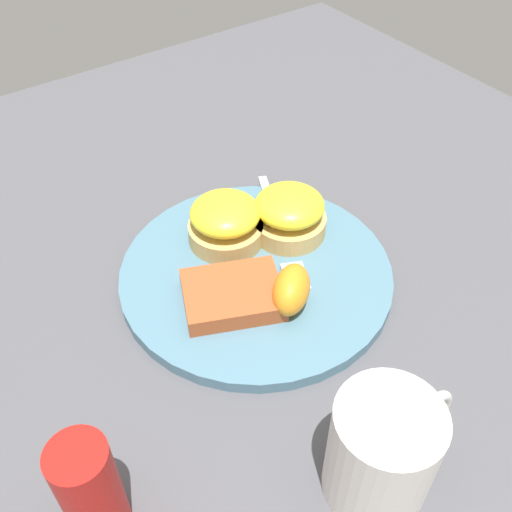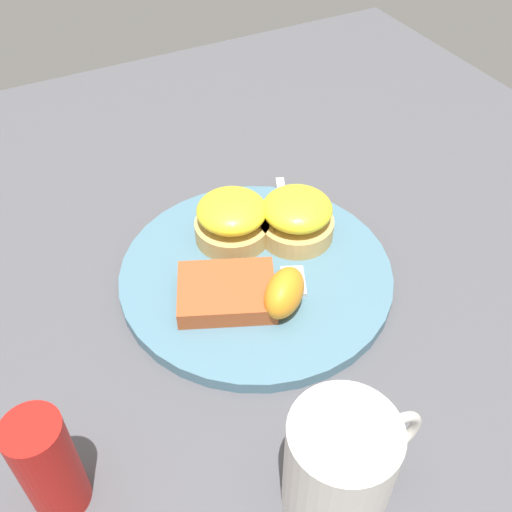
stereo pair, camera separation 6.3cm
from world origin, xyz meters
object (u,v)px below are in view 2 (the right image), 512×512
(cup, at_px, (341,465))
(condiment_bottle, at_px, (48,466))
(sandwich_benedict_left, at_px, (297,217))
(orange_wedge, at_px, (284,293))
(fork, at_px, (288,240))
(hashbrown_patty, at_px, (227,292))
(sandwich_benedict_right, at_px, (230,220))

(cup, bearing_deg, condiment_bottle, 152.99)
(sandwich_benedict_left, distance_m, orange_wedge, 0.11)
(sandwich_benedict_left, relative_size, condiment_bottle, 0.79)
(sandwich_benedict_left, xyz_separation_m, fork, (-0.01, -0.00, -0.02))
(sandwich_benedict_left, height_order, condiment_bottle, condiment_bottle)
(hashbrown_patty, xyz_separation_m, cup, (-0.01, -0.22, 0.03))
(hashbrown_patty, bearing_deg, sandwich_benedict_left, 25.10)
(sandwich_benedict_left, height_order, fork, sandwich_benedict_left)
(fork, bearing_deg, sandwich_benedict_left, 20.57)
(hashbrown_patty, distance_m, fork, 0.11)
(sandwich_benedict_left, relative_size, sandwich_benedict_right, 1.00)
(sandwich_benedict_left, relative_size, cup, 0.73)
(sandwich_benedict_right, bearing_deg, hashbrown_patty, -117.58)
(orange_wedge, xyz_separation_m, fork, (0.05, 0.08, -0.02))
(hashbrown_patty, distance_m, condiment_bottle, 0.24)
(sandwich_benedict_right, relative_size, orange_wedge, 1.40)
(orange_wedge, height_order, condiment_bottle, condiment_bottle)
(fork, bearing_deg, sandwich_benedict_right, 147.76)
(sandwich_benedict_left, relative_size, hashbrown_patty, 0.86)
(cup, distance_m, condiment_bottle, 0.22)
(hashbrown_patty, relative_size, condiment_bottle, 0.92)
(orange_wedge, distance_m, condiment_bottle, 0.26)
(sandwich_benedict_right, height_order, cup, cup)
(sandwich_benedict_left, bearing_deg, sandwich_benedict_right, 156.44)
(hashbrown_patty, height_order, fork, hashbrown_patty)
(sandwich_benedict_left, height_order, orange_wedge, sandwich_benedict_left)
(hashbrown_patty, xyz_separation_m, condiment_bottle, (-0.20, -0.12, 0.03))
(orange_wedge, bearing_deg, sandwich_benedict_right, 91.49)
(sandwich_benedict_left, bearing_deg, orange_wedge, -126.25)
(sandwich_benedict_left, xyz_separation_m, sandwich_benedict_right, (-0.07, 0.03, 0.00))
(sandwich_benedict_right, bearing_deg, condiment_bottle, -140.33)
(orange_wedge, relative_size, condiment_bottle, 0.56)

